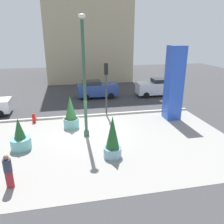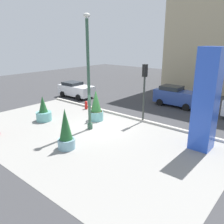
{
  "view_description": "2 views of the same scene",
  "coord_description": "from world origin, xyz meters",
  "px_view_note": "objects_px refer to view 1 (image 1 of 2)",
  "views": [
    {
      "loc": [
        -1.36,
        -14.51,
        6.5
      ],
      "look_at": [
        1.38,
        -0.99,
        1.71
      ],
      "focal_mm": 36.05,
      "sensor_mm": 36.0,
      "label": 1
    },
    {
      "loc": [
        10.73,
        -11.28,
        6.05
      ],
      "look_at": [
        1.57,
        -0.42,
        1.58
      ],
      "focal_mm": 37.05,
      "sensor_mm": 36.0,
      "label": 2
    }
  ],
  "objects_px": {
    "potted_plant_by_pillar": "(113,140)",
    "traffic_light_far_side": "(106,81)",
    "car_far_lane": "(156,87)",
    "pedestrian_by_curb": "(8,170)",
    "potted_plant_mid_plaza": "(71,115)",
    "fire_hydrant": "(34,118)",
    "car_passing_lane": "(97,89)",
    "lamp_post": "(84,81)",
    "potted_plant_near_left": "(20,138)",
    "art_pillar_blue": "(174,84)"
  },
  "relations": [
    {
      "from": "potted_plant_near_left",
      "to": "car_passing_lane",
      "type": "xyz_separation_m",
      "value": [
        6.0,
        10.54,
        0.23
      ]
    },
    {
      "from": "potted_plant_by_pillar",
      "to": "car_far_lane",
      "type": "relative_size",
      "value": 0.59
    },
    {
      "from": "art_pillar_blue",
      "to": "potted_plant_by_pillar",
      "type": "bearing_deg",
      "value": -139.33
    },
    {
      "from": "potted_plant_near_left",
      "to": "car_passing_lane",
      "type": "height_order",
      "value": "potted_plant_near_left"
    },
    {
      "from": "lamp_post",
      "to": "car_far_lane",
      "type": "relative_size",
      "value": 1.86
    },
    {
      "from": "potted_plant_by_pillar",
      "to": "fire_hydrant",
      "type": "xyz_separation_m",
      "value": [
        -4.93,
        6.27,
        -0.69
      ]
    },
    {
      "from": "fire_hydrant",
      "to": "car_passing_lane",
      "type": "height_order",
      "value": "car_passing_lane"
    },
    {
      "from": "art_pillar_blue",
      "to": "fire_hydrant",
      "type": "relative_size",
      "value": 7.63
    },
    {
      "from": "potted_plant_by_pillar",
      "to": "traffic_light_far_side",
      "type": "height_order",
      "value": "traffic_light_far_side"
    },
    {
      "from": "potted_plant_by_pillar",
      "to": "lamp_post",
      "type": "bearing_deg",
      "value": 110.9
    },
    {
      "from": "car_far_lane",
      "to": "potted_plant_by_pillar",
      "type": "bearing_deg",
      "value": -121.29
    },
    {
      "from": "potted_plant_mid_plaza",
      "to": "potted_plant_by_pillar",
      "type": "bearing_deg",
      "value": -65.65
    },
    {
      "from": "lamp_post",
      "to": "pedestrian_by_curb",
      "type": "height_order",
      "value": "lamp_post"
    },
    {
      "from": "art_pillar_blue",
      "to": "traffic_light_far_side",
      "type": "height_order",
      "value": "art_pillar_blue"
    },
    {
      "from": "car_passing_lane",
      "to": "potted_plant_by_pillar",
      "type": "bearing_deg",
      "value": -93.9
    },
    {
      "from": "fire_hydrant",
      "to": "car_passing_lane",
      "type": "distance_m",
      "value": 8.52
    },
    {
      "from": "car_far_lane",
      "to": "pedestrian_by_curb",
      "type": "height_order",
      "value": "car_far_lane"
    },
    {
      "from": "car_passing_lane",
      "to": "potted_plant_near_left",
      "type": "bearing_deg",
      "value": -119.65
    },
    {
      "from": "fire_hydrant",
      "to": "potted_plant_by_pillar",
      "type": "bearing_deg",
      "value": -51.86
    },
    {
      "from": "pedestrian_by_curb",
      "to": "lamp_post",
      "type": "bearing_deg",
      "value": 50.95
    },
    {
      "from": "fire_hydrant",
      "to": "car_passing_lane",
      "type": "xyz_separation_m",
      "value": [
        5.78,
        6.24,
        0.58
      ]
    },
    {
      "from": "potted_plant_mid_plaza",
      "to": "pedestrian_by_curb",
      "type": "relative_size",
      "value": 1.46
    },
    {
      "from": "potted_plant_mid_plaza",
      "to": "car_far_lane",
      "type": "relative_size",
      "value": 0.59
    },
    {
      "from": "fire_hydrant",
      "to": "car_passing_lane",
      "type": "bearing_deg",
      "value": 47.18
    },
    {
      "from": "traffic_light_far_side",
      "to": "car_passing_lane",
      "type": "distance_m",
      "value": 6.09
    },
    {
      "from": "potted_plant_by_pillar",
      "to": "car_far_lane",
      "type": "distance_m",
      "value": 14.11
    },
    {
      "from": "fire_hydrant",
      "to": "pedestrian_by_curb",
      "type": "relative_size",
      "value": 0.46
    },
    {
      "from": "potted_plant_by_pillar",
      "to": "fire_hydrant",
      "type": "distance_m",
      "value": 8.01
    },
    {
      "from": "lamp_post",
      "to": "car_far_lane",
      "type": "xyz_separation_m",
      "value": [
        8.49,
        9.01,
        -2.76
      ]
    },
    {
      "from": "potted_plant_near_left",
      "to": "car_passing_lane",
      "type": "bearing_deg",
      "value": 60.35
    },
    {
      "from": "lamp_post",
      "to": "potted_plant_mid_plaza",
      "type": "bearing_deg",
      "value": 120.34
    },
    {
      "from": "potted_plant_mid_plaza",
      "to": "art_pillar_blue",
      "type": "bearing_deg",
      "value": 2.94
    },
    {
      "from": "potted_plant_by_pillar",
      "to": "potted_plant_near_left",
      "type": "bearing_deg",
      "value": 159.04
    },
    {
      "from": "car_passing_lane",
      "to": "traffic_light_far_side",
      "type": "bearing_deg",
      "value": -89.94
    },
    {
      "from": "lamp_post",
      "to": "traffic_light_far_side",
      "type": "bearing_deg",
      "value": 61.45
    },
    {
      "from": "lamp_post",
      "to": "fire_hydrant",
      "type": "xyz_separation_m",
      "value": [
        -3.76,
        3.23,
        -3.35
      ]
    },
    {
      "from": "lamp_post",
      "to": "pedestrian_by_curb",
      "type": "xyz_separation_m",
      "value": [
        -3.84,
        -4.73,
        -2.81
      ]
    },
    {
      "from": "art_pillar_blue",
      "to": "fire_hydrant",
      "type": "bearing_deg",
      "value": 173.74
    },
    {
      "from": "traffic_light_far_side",
      "to": "car_passing_lane",
      "type": "xyz_separation_m",
      "value": [
        -0.01,
        5.74,
        -2.02
      ]
    },
    {
      "from": "car_passing_lane",
      "to": "pedestrian_by_curb",
      "type": "height_order",
      "value": "car_passing_lane"
    },
    {
      "from": "art_pillar_blue",
      "to": "potted_plant_mid_plaza",
      "type": "bearing_deg",
      "value": -177.06
    },
    {
      "from": "potted_plant_near_left",
      "to": "potted_plant_mid_plaza",
      "type": "relative_size",
      "value": 0.82
    },
    {
      "from": "car_passing_lane",
      "to": "car_far_lane",
      "type": "distance_m",
      "value": 6.49
    },
    {
      "from": "potted_plant_by_pillar",
      "to": "pedestrian_by_curb",
      "type": "distance_m",
      "value": 5.28
    },
    {
      "from": "art_pillar_blue",
      "to": "car_far_lane",
      "type": "xyz_separation_m",
      "value": [
        1.41,
        6.97,
        -1.91
      ]
    },
    {
      "from": "art_pillar_blue",
      "to": "fire_hydrant",
      "type": "height_order",
      "value": "art_pillar_blue"
    },
    {
      "from": "car_far_lane",
      "to": "pedestrian_by_curb",
      "type": "relative_size",
      "value": 2.49
    },
    {
      "from": "traffic_light_far_side",
      "to": "car_far_lane",
      "type": "height_order",
      "value": "traffic_light_far_side"
    },
    {
      "from": "potted_plant_by_pillar",
      "to": "fire_hydrant",
      "type": "relative_size",
      "value": 3.23
    },
    {
      "from": "potted_plant_by_pillar",
      "to": "car_passing_lane",
      "type": "relative_size",
      "value": 0.57
    }
  ]
}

